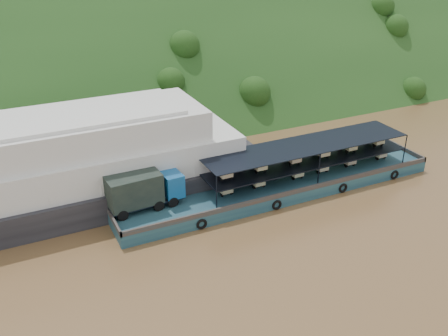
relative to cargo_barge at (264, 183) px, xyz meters
name	(u,v)px	position (x,y,z in m)	size (l,w,h in m)	color
ground	(255,205)	(-1.98, -1.83, -1.19)	(160.00, 160.00, 0.00)	brown
hillside	(145,102)	(-1.98, 34.17, -1.19)	(140.00, 28.00, 28.00)	#173613
cargo_barge	(264,183)	(0.00, 0.00, 0.00)	(35.00, 7.18, 4.79)	#143249
passenger_ferry	(40,171)	(-20.83, 6.59, 2.83)	(45.85, 11.55, 9.28)	black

